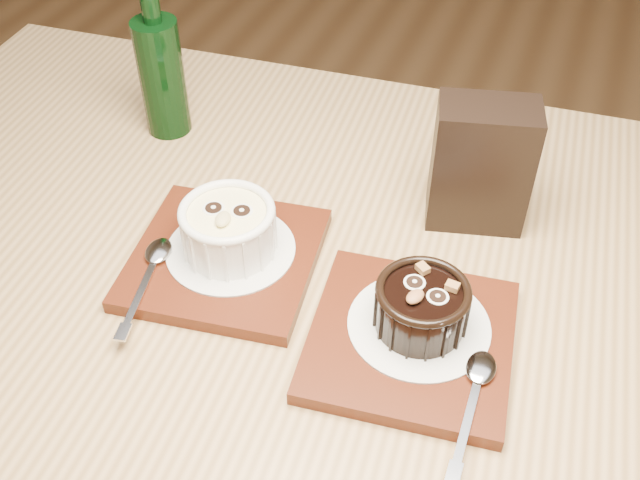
# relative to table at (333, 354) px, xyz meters

# --- Properties ---
(ground) EXTENTS (5.00, 5.00, 0.00)m
(ground) POSITION_rel_table_xyz_m (-0.11, 0.22, -0.66)
(ground) COLOR brown
(ground) RESTS_ON ground
(table) EXTENTS (1.25, 0.87, 0.75)m
(table) POSITION_rel_table_xyz_m (0.00, 0.00, 0.00)
(table) COLOR olive
(table) RESTS_ON ground
(tray_left) EXTENTS (0.20, 0.20, 0.01)m
(tray_left) POSITION_rel_table_xyz_m (-0.12, 0.00, 0.10)
(tray_left) COLOR #511D0D
(tray_left) RESTS_ON table
(doily_left) EXTENTS (0.13, 0.13, 0.00)m
(doily_left) POSITION_rel_table_xyz_m (-0.11, 0.01, 0.11)
(doily_left) COLOR white
(doily_left) RESTS_ON tray_left
(ramekin_white) EXTENTS (0.09, 0.09, 0.06)m
(ramekin_white) POSITION_rel_table_xyz_m (-0.11, 0.01, 0.14)
(ramekin_white) COLOR white
(ramekin_white) RESTS_ON doily_left
(spoon_left) EXTENTS (0.05, 0.14, 0.01)m
(spoon_left) POSITION_rel_table_xyz_m (-0.17, -0.06, 0.11)
(spoon_left) COLOR silver
(spoon_left) RESTS_ON tray_left
(tray_right) EXTENTS (0.20, 0.20, 0.01)m
(tray_right) POSITION_rel_table_xyz_m (0.09, -0.03, 0.10)
(tray_right) COLOR #511D0D
(tray_right) RESTS_ON table
(doily_right) EXTENTS (0.13, 0.13, 0.00)m
(doily_right) POSITION_rel_table_xyz_m (0.09, -0.02, 0.11)
(doily_right) COLOR white
(doily_right) RESTS_ON tray_right
(ramekin_dark) EXTENTS (0.08, 0.08, 0.05)m
(ramekin_dark) POSITION_rel_table_xyz_m (0.09, -0.02, 0.13)
(ramekin_dark) COLOR black
(ramekin_dark) RESTS_ON doily_right
(spoon_right) EXTENTS (0.03, 0.13, 0.01)m
(spoon_right) POSITION_rel_table_xyz_m (0.15, -0.08, 0.11)
(spoon_right) COLOR silver
(spoon_right) RESTS_ON tray_right
(condiment_stand) EXTENTS (0.11, 0.08, 0.14)m
(condiment_stand) POSITION_rel_table_xyz_m (0.10, 0.16, 0.16)
(condiment_stand) COLOR black
(condiment_stand) RESTS_ON table
(green_bottle) EXTENTS (0.05, 0.05, 0.20)m
(green_bottle) POSITION_rel_table_xyz_m (-0.29, 0.19, 0.17)
(green_bottle) COLOR black
(green_bottle) RESTS_ON table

